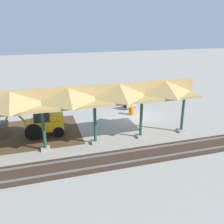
{
  "coord_description": "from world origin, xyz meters",
  "views": [
    {
      "loc": [
        9.38,
        22.78,
        9.37
      ],
      "look_at": [
        3.16,
        2.11,
        1.6
      ],
      "focal_mm": 40.0,
      "sensor_mm": 36.0,
      "label": 1
    }
  ],
  "objects_px": {
    "backhoe": "(43,122)",
    "traffic_barrel": "(131,111)",
    "concrete_pipe": "(129,105)",
    "stop_sign": "(141,96)"
  },
  "relations": [
    {
      "from": "backhoe",
      "to": "traffic_barrel",
      "type": "bearing_deg",
      "value": -163.91
    },
    {
      "from": "backhoe",
      "to": "concrete_pipe",
      "type": "xyz_separation_m",
      "value": [
        -9.71,
        -4.53,
        -0.78
      ]
    },
    {
      "from": "stop_sign",
      "to": "concrete_pipe",
      "type": "bearing_deg",
      "value": -50.34
    },
    {
      "from": "concrete_pipe",
      "to": "traffic_barrel",
      "type": "xyz_separation_m",
      "value": [
        0.48,
        1.87,
        -0.04
      ]
    },
    {
      "from": "stop_sign",
      "to": "concrete_pipe",
      "type": "xyz_separation_m",
      "value": [
        0.94,
        -1.13,
        -1.3
      ]
    },
    {
      "from": "concrete_pipe",
      "to": "backhoe",
      "type": "bearing_deg",
      "value": 25.03
    },
    {
      "from": "backhoe",
      "to": "traffic_barrel",
      "type": "distance_m",
      "value": 9.64
    },
    {
      "from": "traffic_barrel",
      "to": "concrete_pipe",
      "type": "bearing_deg",
      "value": -104.31
    },
    {
      "from": "backhoe",
      "to": "traffic_barrel",
      "type": "xyz_separation_m",
      "value": [
        -9.23,
        -2.66,
        -0.82
      ]
    },
    {
      "from": "concrete_pipe",
      "to": "traffic_barrel",
      "type": "height_order",
      "value": "concrete_pipe"
    }
  ]
}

